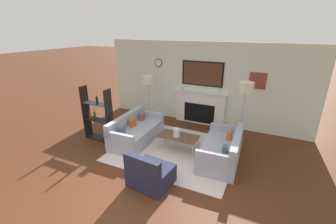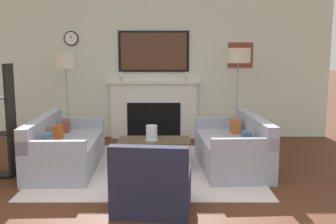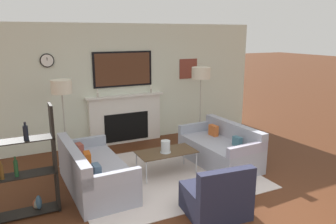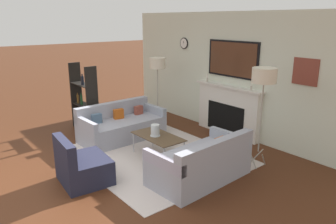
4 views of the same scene
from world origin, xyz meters
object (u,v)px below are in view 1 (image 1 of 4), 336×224
at_px(couch_right, 222,151).
at_px(floor_lamp_left, 148,81).
at_px(shelf_unit, 98,117).
at_px(armchair, 150,174).
at_px(coffee_table, 178,137).
at_px(floor_lamp_right, 246,88).
at_px(couch_left, 136,132).
at_px(hurricane_candle, 177,133).

height_order(couch_right, floor_lamp_left, floor_lamp_left).
relative_size(floor_lamp_left, shelf_unit, 1.08).
relative_size(armchair, coffee_table, 0.84).
height_order(armchair, floor_lamp_left, floor_lamp_left).
distance_m(coffee_table, floor_lamp_right, 2.19).
height_order(floor_lamp_left, floor_lamp_right, floor_lamp_right).
xyz_separation_m(couch_left, shelf_unit, (-1.03, -0.35, 0.41)).
relative_size(couch_left, floor_lamp_left, 1.10).
height_order(hurricane_candle, shelf_unit, shelf_unit).
bearing_deg(couch_left, floor_lamp_right, 23.43).
bearing_deg(floor_lamp_left, couch_right, -23.37).
relative_size(couch_left, couch_right, 1.08).
xyz_separation_m(floor_lamp_left, shelf_unit, (-0.80, -1.54, -0.83)).
distance_m(couch_left, shelf_unit, 1.16).
bearing_deg(floor_lamp_right, hurricane_candle, -140.05).
bearing_deg(coffee_table, hurricane_candle, -133.81).
relative_size(couch_right, floor_lamp_right, 0.96).
distance_m(armchair, floor_lamp_right, 3.33).
relative_size(couch_left, hurricane_candle, 8.37).
bearing_deg(armchair, hurricane_candle, 92.48).
bearing_deg(couch_right, coffee_table, 179.71).
xyz_separation_m(couch_right, floor_lamp_right, (0.24, 1.18, 1.32)).
height_order(hurricane_candle, floor_lamp_left, floor_lamp_left).
relative_size(floor_lamp_right, shelf_unit, 1.14).
bearing_deg(coffee_table, couch_left, -179.54).
bearing_deg(couch_left, hurricane_candle, -1.16).
bearing_deg(shelf_unit, armchair, -26.41).
distance_m(floor_lamp_right, shelf_unit, 4.17).
xyz_separation_m(couch_left, floor_lamp_left, (-0.24, 1.18, 1.23)).
xyz_separation_m(couch_left, couch_right, (2.49, 0.00, 0.01)).
height_order(floor_lamp_right, shelf_unit, floor_lamp_right).
bearing_deg(hurricane_candle, armchair, -87.52).
height_order(armchair, shelf_unit, shelf_unit).
xyz_separation_m(couch_right, armchair, (-1.14, -1.54, -0.02)).
xyz_separation_m(coffee_table, floor_lamp_right, (1.41, 1.17, 1.21)).
bearing_deg(floor_lamp_left, floor_lamp_right, 0.00).
bearing_deg(armchair, floor_lamp_left, 120.28).
bearing_deg(couch_left, floor_lamp_left, 101.27).
distance_m(coffee_table, floor_lamp_left, 2.24).
relative_size(hurricane_candle, shelf_unit, 0.14).
bearing_deg(hurricane_candle, coffee_table, 46.19).
height_order(couch_right, floor_lamp_right, floor_lamp_right).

